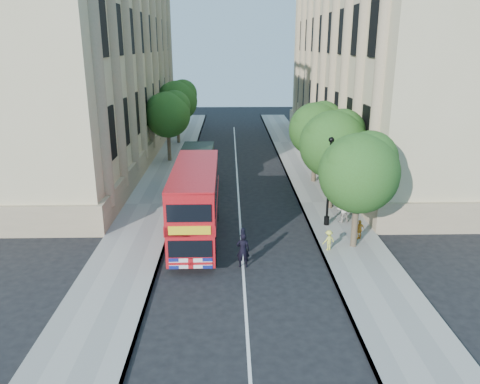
{
  "coord_description": "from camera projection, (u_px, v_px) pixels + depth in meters",
  "views": [
    {
      "loc": [
        -0.61,
        -19.18,
        10.15
      ],
      "look_at": [
        -0.03,
        5.52,
        2.3
      ],
      "focal_mm": 35.0,
      "sensor_mm": 36.0,
      "label": 1
    }
  ],
  "objects": [
    {
      "name": "ground",
      "position": [
        244.0,
        276.0,
        21.36
      ],
      "size": [
        120.0,
        120.0,
        0.0
      ],
      "primitive_type": "plane",
      "color": "black",
      "rests_on": "ground"
    },
    {
      "name": "woman_pedestrian",
      "position": [
        343.0,
        209.0,
        27.37
      ],
      "size": [
        0.85,
        0.72,
        1.55
      ],
      "primitive_type": "imported",
      "rotation": [
        0.0,
        0.0,
        3.33
      ],
      "color": "beige",
      "rests_on": "pavement_right"
    },
    {
      "name": "box_van",
      "position": [
        197.0,
        170.0,
        33.38
      ],
      "size": [
        2.29,
        5.45,
        3.1
      ],
      "rotation": [
        0.0,
        0.0,
        -0.01
      ],
      "color": "black",
      "rests_on": "ground"
    },
    {
      "name": "pavement_right",
      "position": [
        325.0,
        203.0,
        31.0
      ],
      "size": [
        3.5,
        80.0,
        0.12
      ],
      "primitive_type": "cube",
      "color": "gray",
      "rests_on": "ground"
    },
    {
      "name": "building_right",
      "position": [
        390.0,
        57.0,
        41.81
      ],
      "size": [
        12.0,
        38.0,
        18.0
      ],
      "primitive_type": "cube",
      "color": "#C5B688",
      "rests_on": "ground"
    },
    {
      "name": "building_left",
      "position": [
        79.0,
        57.0,
        41.2
      ],
      "size": [
        12.0,
        38.0,
        18.0
      ],
      "primitive_type": "cube",
      "color": "#C5B688",
      "rests_on": "ground"
    },
    {
      "name": "lamp_post",
      "position": [
        329.0,
        185.0,
        26.43
      ],
      "size": [
        0.32,
        0.32,
        5.16
      ],
      "color": "black",
      "rests_on": "pavement_right"
    },
    {
      "name": "double_decker_bus",
      "position": [
        196.0,
        202.0,
        24.73
      ],
      "size": [
        2.35,
        8.56,
        3.94
      ],
      "rotation": [
        0.0,
        0.0,
        0.01
      ],
      "color": "#AC0B11",
      "rests_on": "ground"
    },
    {
      "name": "pavement_left",
      "position": [
        152.0,
        204.0,
        30.74
      ],
      "size": [
        3.5,
        80.0,
        0.12
      ],
      "primitive_type": "cube",
      "color": "gray",
      "rests_on": "ground"
    },
    {
      "name": "tree_left_far",
      "position": [
        168.0,
        112.0,
        40.88
      ],
      "size": [
        4.0,
        4.0,
        6.3
      ],
      "color": "#473828",
      "rests_on": "ground"
    },
    {
      "name": "tree_right_mid",
      "position": [
        334.0,
        141.0,
        28.75
      ],
      "size": [
        4.2,
        4.2,
        6.37
      ],
      "color": "#473828",
      "rests_on": "ground"
    },
    {
      "name": "tree_right_far",
      "position": [
        316.0,
        127.0,
        34.51
      ],
      "size": [
        4.0,
        4.0,
        6.15
      ],
      "color": "#473828",
      "rests_on": "ground"
    },
    {
      "name": "child_a",
      "position": [
        360.0,
        229.0,
        25.02
      ],
      "size": [
        0.68,
        0.52,
        1.08
      ],
      "primitive_type": "imported",
      "rotation": [
        0.0,
        0.0,
        3.62
      ],
      "color": "orange",
      "rests_on": "pavement_right"
    },
    {
      "name": "tree_left_back",
      "position": [
        177.0,
        99.0,
        48.42
      ],
      "size": [
        4.2,
        4.2,
        6.65
      ],
      "color": "#473828",
      "rests_on": "ground"
    },
    {
      "name": "child_b",
      "position": [
        329.0,
        240.0,
        23.7
      ],
      "size": [
        0.79,
        0.65,
        1.06
      ],
      "primitive_type": "imported",
      "rotation": [
        0.0,
        0.0,
        3.59
      ],
      "color": "#DADA4A",
      "rests_on": "pavement_right"
    },
    {
      "name": "police_constable",
      "position": [
        243.0,
        250.0,
        22.05
      ],
      "size": [
        0.64,
        0.43,
        1.72
      ],
      "primitive_type": "imported",
      "rotation": [
        0.0,
        0.0,
        3.1
      ],
      "color": "black",
      "rests_on": "ground"
    },
    {
      "name": "tree_right_near",
      "position": [
        360.0,
        169.0,
        23.1
      ],
      "size": [
        4.0,
        4.0,
        6.08
      ],
      "color": "#473828",
      "rests_on": "ground"
    }
  ]
}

